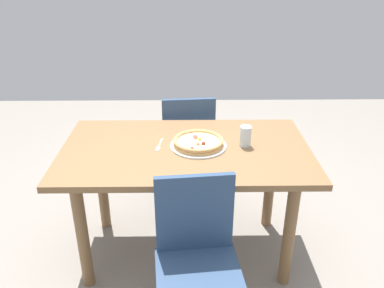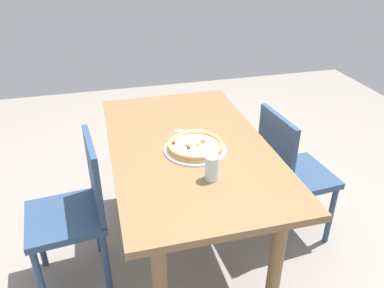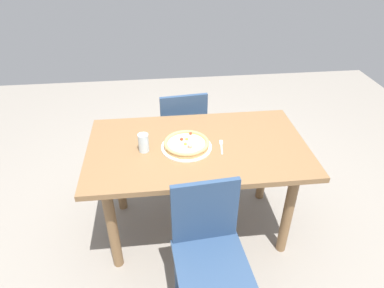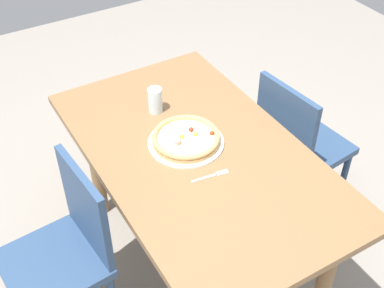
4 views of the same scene
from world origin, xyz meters
TOP-DOWN VIEW (x-y plane):
  - ground_plane at (0.00, 0.00)m, footprint 6.00×6.00m
  - dining_table at (0.00, 0.00)m, footprint 1.47×0.85m
  - chair_near at (-0.01, -0.64)m, footprint 0.43×0.43m
  - chair_far at (-0.06, 0.64)m, footprint 0.44×0.44m
  - plate at (-0.08, -0.02)m, footprint 0.34×0.34m
  - pizza at (-0.08, -0.02)m, footprint 0.30×0.30m
  - fork at (0.16, -0.02)m, footprint 0.04×0.17m
  - drinking_glass at (-0.35, -0.02)m, footprint 0.07×0.07m

SIDE VIEW (x-z plane):
  - ground_plane at x=0.00m, z-range 0.00..0.00m
  - chair_near at x=-0.01m, z-range 0.05..0.94m
  - chair_far at x=-0.06m, z-range 0.05..0.94m
  - dining_table at x=0.00m, z-range 0.28..1.05m
  - fork at x=0.16m, z-range 0.78..0.78m
  - plate at x=-0.08m, z-range 0.78..0.79m
  - pizza at x=-0.08m, z-range 0.78..0.83m
  - drinking_glass at x=-0.35m, z-range 0.78..0.90m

